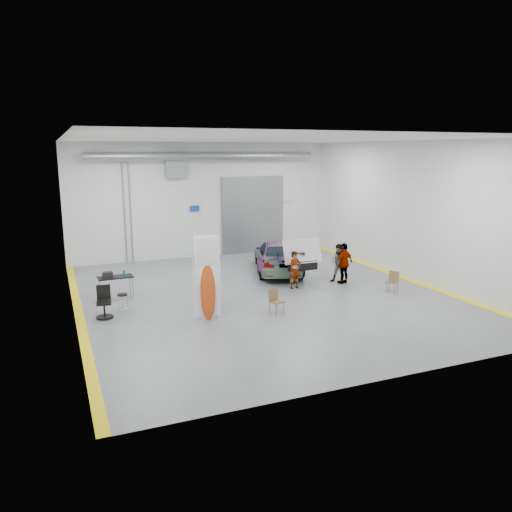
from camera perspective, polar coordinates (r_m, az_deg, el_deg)
name	(u,v)px	position (r m, az deg, el deg)	size (l,w,h in m)	color
ground	(263,295)	(19.73, 0.77, -4.46)	(16.00, 16.00, 0.00)	slate
room_shell	(247,187)	(21.12, -0.99, 7.89)	(14.02, 16.18, 6.01)	silver
sedan_car	(278,256)	(23.34, 2.55, 0.01)	(2.09, 5.12, 1.49)	silver
person_a	(295,270)	(20.49, 4.47, -1.60)	(0.57, 0.37, 1.57)	#8F634E
person_b	(340,264)	(21.60, 9.57, -0.85)	(0.83, 0.64, 1.69)	teal
person_c	(344,263)	(21.54, 10.04, -0.82)	(1.02, 0.42, 1.75)	#A35236
surfboard_display	(209,284)	(16.67, -5.43, -3.19)	(0.86, 0.31, 3.05)	white
folding_chair_near	(276,306)	(17.43, 2.35, -5.77)	(0.51, 0.53, 0.87)	brown
folding_chair_far	(392,286)	(20.68, 15.26, -3.35)	(0.55, 0.65, 0.85)	brown
shop_stool	(123,304)	(18.00, -14.98, -5.31)	(0.37, 0.37, 0.72)	black
work_table	(113,277)	(19.95, -16.00, -2.29)	(1.34, 0.71, 1.07)	gray
office_chair	(104,304)	(17.75, -17.00, -5.27)	(0.58, 0.58, 1.09)	black
trunk_lid	(301,249)	(21.16, 5.20, 0.82)	(1.73, 1.05, 0.04)	silver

